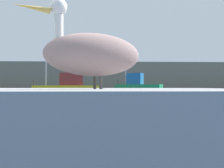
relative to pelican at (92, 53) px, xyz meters
The scene contains 6 objects.
ground_plane 1.80m from the pelican, 131.68° to the left, with size 260.00×260.00×0.00m, color navy.
hillside_backdrop 82.83m from the pelican, 90.61° to the left, with size 140.00×14.44×6.87m, color #7F755B.
pier_dock 0.79m from the pelican, 21.62° to the left, with size 3.09×2.91×0.86m, color #989898.
pelican is the anchor object (origin of this frame).
fishing_boat_green 40.94m from the pelican, 81.93° to the left, with size 6.45×4.44×3.84m.
fishing_boat_yellow 36.89m from the pelican, 95.39° to the left, with size 8.21×3.30×4.43m.
Camera 1 is at (0.93, -4.20, 0.89)m, focal length 51.79 mm.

